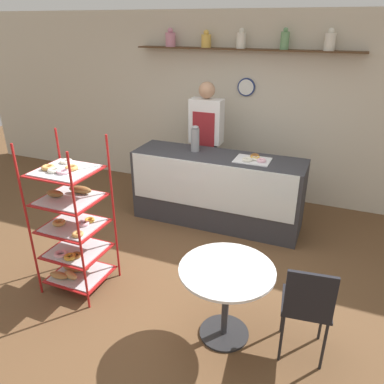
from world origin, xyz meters
TOP-DOWN VIEW (x-y plane):
  - ground_plane at (0.00, 0.00)m, footprint 14.00×14.00m
  - back_wall at (-0.00, 2.47)m, footprint 10.00×0.30m
  - display_counter at (0.00, 1.35)m, footprint 2.25×0.65m
  - pastry_rack at (-0.88, -0.49)m, footprint 0.61×0.57m
  - person_worker at (-0.34, 1.83)m, footprint 0.45×0.23m
  - cafe_table at (0.74, -0.58)m, footprint 0.80×0.80m
  - cafe_chair at (1.40, -0.58)m, footprint 0.42×0.42m
  - coffee_carafe at (-0.34, 1.42)m, footprint 0.11×0.11m
  - donut_tray_counter at (0.47, 1.35)m, footprint 0.44×0.33m

SIDE VIEW (x-z plane):
  - ground_plane at x=0.00m, z-range 0.00..0.00m
  - display_counter at x=0.00m, z-range 0.00..0.96m
  - cafe_table at x=0.74m, z-range 0.18..0.89m
  - cafe_chair at x=1.40m, z-range 0.11..1.01m
  - pastry_rack at x=-0.88m, z-range -0.11..1.48m
  - donut_tray_counter at x=0.47m, z-range 0.96..1.01m
  - person_worker at x=-0.34m, z-range 0.09..1.90m
  - coffee_carafe at x=-0.34m, z-range 0.96..1.30m
  - back_wall at x=0.00m, z-range 0.02..2.72m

